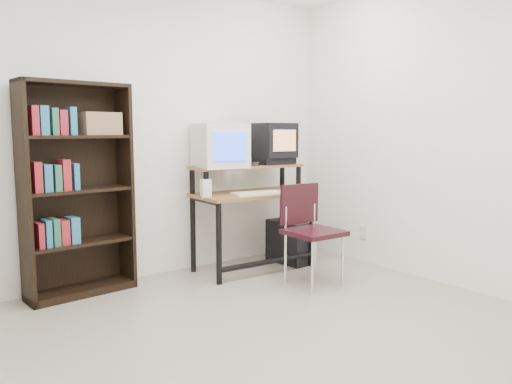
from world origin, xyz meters
TOP-DOWN VIEW (x-y plane):
  - floor at (0.00, 0.00)m, footprint 4.00×4.00m
  - back_wall at (0.00, 2.00)m, footprint 4.00×0.01m
  - right_wall at (2.00, 0.00)m, footprint 0.01×4.00m
  - computer_desk at (0.96, 1.62)m, footprint 1.14×0.60m
  - crt_monitor at (0.67, 1.73)m, footprint 0.48×0.49m
  - vcr at (1.26, 1.68)m, footprint 0.37×0.27m
  - crt_tv at (1.26, 1.69)m, footprint 0.36×0.36m
  - cd_spindle at (0.99, 1.64)m, footprint 0.14×0.14m
  - keyboard at (0.90, 1.45)m, footprint 0.50×0.30m
  - mousepad at (1.26, 1.51)m, footprint 0.23×0.19m
  - mouse at (1.26, 1.50)m, footprint 0.11×0.08m
  - desk_speaker at (0.44, 1.60)m, footprint 0.09×0.09m
  - pc_tower at (1.36, 1.57)m, footprint 0.23×0.46m
  - school_chair at (1.07, 0.96)m, footprint 0.43×0.43m
  - bookshelf at (-0.60, 1.85)m, footprint 0.86×0.35m
  - wall_outlet at (1.99, 1.15)m, footprint 0.02×0.08m

SIDE VIEW (x-z plane):
  - floor at x=0.00m, z-range -0.01..0.00m
  - pc_tower at x=1.36m, z-range 0.00..0.42m
  - wall_outlet at x=1.99m, z-range 0.24..0.36m
  - school_chair at x=1.07m, z-range 0.10..0.95m
  - computer_desk at x=0.96m, z-range 0.19..1.17m
  - mousepad at x=1.26m, z-range 0.72..0.73m
  - keyboard at x=0.90m, z-range 0.72..0.75m
  - mouse at x=1.26m, z-range 0.73..0.76m
  - desk_speaker at x=0.44m, z-range 0.72..0.89m
  - bookshelf at x=-0.60m, z-range 0.03..1.71m
  - cd_spindle at x=0.99m, z-range 0.97..1.02m
  - vcr at x=1.26m, z-range 0.97..1.05m
  - crt_monitor at x=0.67m, z-range 0.97..1.37m
  - crt_tv at x=1.26m, z-range 1.05..1.38m
  - back_wall at x=0.00m, z-range 0.00..2.60m
  - right_wall at x=2.00m, z-range 0.00..2.60m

